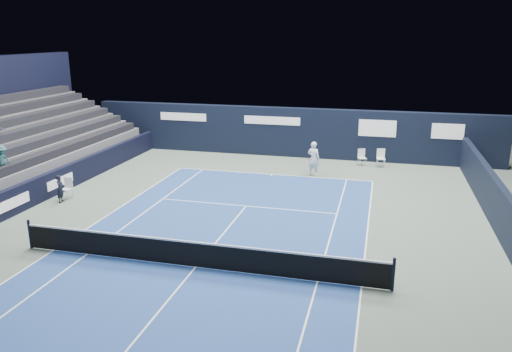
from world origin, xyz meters
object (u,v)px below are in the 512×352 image
Objects in this scene: folding_chair_back_b at (381,157)px; line_judge_chair at (67,187)px; tennis_net at (195,254)px; folding_chair_back_a at (362,156)px; tennis_player at (314,159)px.

line_judge_chair is (-14.38, -9.76, -0.04)m from folding_chair_back_b.
folding_chair_back_b is 0.08× the size of tennis_net.
folding_chair_back_a is at bearing 38.49° from line_judge_chair.
folding_chair_back_b is at bearing 36.25° from line_judge_chair.
tennis_net is 12.49m from tennis_player.
folding_chair_back_a is at bearing 170.82° from folding_chair_back_b.
line_judge_chair is at bearing -165.06° from folding_chair_back_a.
tennis_net is (-4.72, -15.21, -0.06)m from folding_chair_back_a.
tennis_player reaches higher than folding_chair_back_b.
tennis_net is (8.56, -5.42, -0.06)m from line_judge_chair.
folding_chair_back_a is at bearing 72.76° from tennis_net.
tennis_player reaches higher than folding_chair_back_a.
line_judge_chair is (-13.28, -9.79, 0.00)m from folding_chair_back_a.
tennis_player is at bearing -148.56° from folding_chair_back_b.
folding_chair_back_a is at bearing 49.71° from tennis_player.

